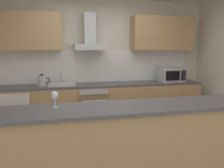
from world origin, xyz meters
name	(u,v)px	position (x,y,z in m)	size (l,w,h in m)	color
ground	(120,162)	(0.00, 0.00, -0.01)	(5.72, 4.66, 0.02)	gray
wall_back	(97,63)	(0.00, 1.89, 1.30)	(5.72, 0.12, 2.60)	silver
backsplash_tile	(97,66)	(0.00, 1.82, 1.23)	(4.01, 0.02, 0.66)	white
counter_back	(100,106)	(0.00, 1.51, 0.45)	(4.15, 0.60, 0.90)	tan
counter_island	(131,146)	(-0.04, -0.60, 0.49)	(3.22, 0.64, 0.96)	tan
upper_cabinets	(98,32)	(0.00, 1.66, 1.91)	(4.10, 0.32, 0.70)	tan
oven	(92,106)	(-0.18, 1.48, 0.46)	(0.60, 0.62, 0.80)	slate
refrigerator	(16,112)	(-1.58, 1.48, 0.43)	(0.58, 0.60, 0.85)	white
microwave	(171,75)	(1.51, 1.46, 1.05)	(0.50, 0.38, 0.30)	#B7BABC
sink	(61,84)	(-0.75, 1.50, 0.93)	(0.50, 0.40, 0.26)	silver
kettle	(42,81)	(-1.10, 1.45, 1.01)	(0.29, 0.15, 0.24)	#B7BABC
range_hood	(90,39)	(-0.18, 1.61, 1.79)	(0.62, 0.45, 0.72)	#B7BABC
wine_glass	(55,96)	(-0.87, -0.48, 1.08)	(0.08, 0.08, 0.18)	silver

